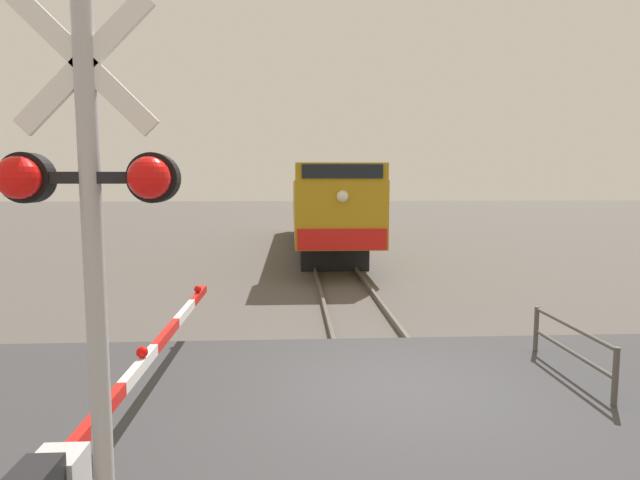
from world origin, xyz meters
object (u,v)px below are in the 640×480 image
guard_railing (570,346)px  crossing_signal (92,237)px  locomotive (324,207)px  crossing_gate (112,422)px

guard_railing → crossing_signal: bearing=-144.8°
locomotive → crossing_gate: (-3.29, -19.25, -1.20)m
crossing_gate → guard_railing: (6.05, 2.52, -0.13)m
guard_railing → crossing_gate: bearing=-157.4°
locomotive → crossing_gate: size_ratio=2.53×
crossing_signal → guard_railing: 7.19m
locomotive → crossing_gate: bearing=-99.7°
crossing_signal → guard_railing: crossing_signal is taller
crossing_gate → crossing_signal: bearing=-73.3°
crossing_signal → crossing_gate: (-0.43, 1.44, -1.99)m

